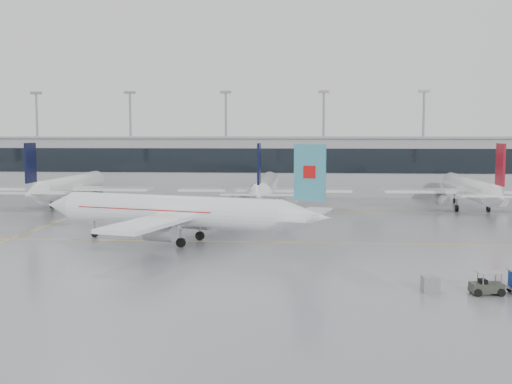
{
  "coord_description": "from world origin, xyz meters",
  "views": [
    {
      "loc": [
        6.6,
        -76.81,
        13.35
      ],
      "look_at": [
        0.0,
        12.0,
        5.0
      ],
      "focal_mm": 45.0,
      "sensor_mm": 36.0,
      "label": 1
    }
  ],
  "objects": [
    {
      "name": "parked_jet_c",
      "position": [
        -0.0,
        33.69,
        3.71
      ],
      "size": [
        29.64,
        36.96,
        11.72
      ],
      "rotation": [
        0.0,
        0.0,
        1.57
      ],
      "color": "white",
      "rests_on": "ground"
    },
    {
      "name": "ground",
      "position": [
        0.0,
        0.0,
        0.0
      ],
      "size": [
        320.0,
        320.0,
        0.0
      ],
      "primitive_type": "plane",
      "color": "gray",
      "rests_on": "ground"
    },
    {
      "name": "taxi_line_main",
      "position": [
        0.0,
        0.0,
        0.01
      ],
      "size": [
        120.0,
        0.25,
        0.01
      ],
      "primitive_type": "cube",
      "color": "gold",
      "rests_on": "ground"
    },
    {
      "name": "air_canada_jet",
      "position": [
        -8.04,
        -1.26,
        3.83
      ],
      "size": [
        37.23,
        30.6,
        12.02
      ],
      "rotation": [
        0.0,
        0.0,
        2.86
      ],
      "color": "white",
      "rests_on": "ground"
    },
    {
      "name": "terminal",
      "position": [
        0.0,
        62.0,
        6.0
      ],
      "size": [
        180.0,
        15.0,
        12.0
      ],
      "primitive_type": "cube",
      "color": "#949497",
      "rests_on": "ground"
    },
    {
      "name": "terminal_glass",
      "position": [
        0.0,
        54.45,
        7.5
      ],
      "size": [
        180.0,
        0.2,
        5.0
      ],
      "primitive_type": "cube",
      "color": "black",
      "rests_on": "ground"
    },
    {
      "name": "gse_unit",
      "position": [
        17.24,
        -23.35,
        0.68
      ],
      "size": [
        1.46,
        1.37,
        1.36
      ],
      "primitive_type": "cube",
      "rotation": [
        0.0,
        0.0,
        0.08
      ],
      "color": "gray",
      "rests_on": "ground"
    },
    {
      "name": "taxi_line_north",
      "position": [
        0.0,
        30.0,
        0.01
      ],
      "size": [
        120.0,
        0.25,
        0.01
      ],
      "primitive_type": "cube",
      "color": "gold",
      "rests_on": "ground"
    },
    {
      "name": "baggage_tug",
      "position": [
        21.72,
        -23.75,
        0.67
      ],
      "size": [
        3.95,
        1.88,
        1.89
      ],
      "rotation": [
        0.0,
        0.0,
        0.11
      ],
      "color": "#30352B",
      "rests_on": "ground"
    },
    {
      "name": "parked_jet_d",
      "position": [
        35.0,
        33.69,
        3.71
      ],
      "size": [
        29.64,
        36.96,
        11.72
      ],
      "rotation": [
        0.0,
        0.0,
        1.57
      ],
      "color": "white",
      "rests_on": "ground"
    },
    {
      "name": "taxi_line_cross",
      "position": [
        -30.0,
        15.0,
        0.01
      ],
      "size": [
        0.25,
        60.0,
        0.01
      ],
      "primitive_type": "cube",
      "color": "gold",
      "rests_on": "ground"
    },
    {
      "name": "light_masts",
      "position": [
        0.0,
        68.0,
        13.34
      ],
      "size": [
        156.4,
        1.0,
        22.6
      ],
      "color": "gray",
      "rests_on": "ground"
    },
    {
      "name": "terminal_roof",
      "position": [
        0.0,
        62.0,
        12.2
      ],
      "size": [
        182.0,
        16.0,
        0.4
      ],
      "primitive_type": "cube",
      "color": "gray",
      "rests_on": "ground"
    },
    {
      "name": "parked_jet_b",
      "position": [
        -35.0,
        33.69,
        3.71
      ],
      "size": [
        29.64,
        36.96,
        11.72
      ],
      "rotation": [
        0.0,
        0.0,
        1.57
      ],
      "color": "white",
      "rests_on": "ground"
    }
  ]
}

